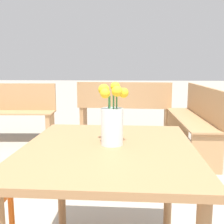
# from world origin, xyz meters

# --- Properties ---
(table_front) EXTENTS (0.83, 0.98, 0.73)m
(table_front) POSITION_xyz_m (0.00, -0.00, 0.63)
(table_front) COLOR #9E7047
(table_front) RESTS_ON ground_plane
(flower_vase) EXTENTS (0.15, 0.14, 0.30)m
(flower_vase) POSITION_xyz_m (0.02, 0.03, 0.84)
(flower_vase) COLOR silver
(flower_vase) RESTS_ON table_front
(bench_near) EXTENTS (0.38, 1.67, 0.85)m
(bench_near) POSITION_xyz_m (0.97, 2.32, 0.46)
(bench_near) COLOR tan
(bench_near) RESTS_ON ground_plane
(bench_middle) EXTENTS (1.54, 0.45, 0.85)m
(bench_middle) POSITION_xyz_m (0.03, 3.28, 0.46)
(bench_middle) COLOR tan
(bench_middle) RESTS_ON ground_plane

